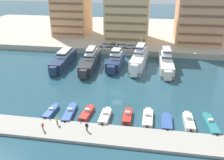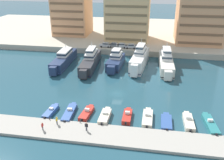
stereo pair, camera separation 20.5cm
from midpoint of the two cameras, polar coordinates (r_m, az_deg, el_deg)
ground_plane at (r=63.88m, az=1.25°, el=-3.14°), size 400.00×400.00×0.00m
quay_promenade at (r=126.54m, az=5.82°, el=10.78°), size 180.00×70.00×2.08m
pier_dock at (r=48.42m, az=-2.01°, el=-12.37°), size 120.00×6.30×0.54m
yacht_navy_far_left at (r=84.59m, az=-10.87°, el=4.65°), size 4.33×21.08×6.53m
yacht_charcoal_left at (r=81.82m, az=-4.86°, el=4.50°), size 4.99×22.47×7.63m
yacht_navy_mid_left at (r=81.42m, az=0.91°, el=4.40°), size 4.80×15.42×7.43m
yacht_white_center_left at (r=81.60m, az=6.39°, el=4.80°), size 5.51×20.14×8.87m
yacht_ivory_center at (r=81.93m, az=12.34°, el=4.15°), size 4.57×21.68×7.99m
motorboat_blue_far_left at (r=56.79m, az=-13.70°, el=-6.99°), size 1.90×6.38×1.24m
motorboat_blue_left at (r=55.59m, az=-9.58°, el=-7.33°), size 2.24×8.14×1.31m
motorboat_red_mid_left at (r=54.90m, az=-5.69°, el=-7.51°), size 2.27×6.63×1.42m
motorboat_cream_center_left at (r=53.24m, az=-1.51°, el=-8.32°), size 2.02×6.70×1.53m
motorboat_red_center at (r=53.56m, az=3.61°, el=-8.24°), size 1.79×6.29×1.51m
motorboat_cream_center_right at (r=53.45m, az=8.23°, el=-8.57°), size 2.11×7.50×1.38m
motorboat_blue_mid_right at (r=52.90m, az=12.42°, el=-9.37°), size 2.21×6.60×0.86m
motorboat_cream_right at (r=53.81m, az=17.17°, el=-9.12°), size 2.00×7.12×1.66m
motorboat_teal_far_right at (r=54.72m, az=21.64°, el=-9.34°), size 2.53×8.12×1.38m
car_silver_far_left at (r=96.25m, az=-1.46°, el=8.08°), size 4.17×2.06×1.80m
car_grey_left at (r=96.07m, az=0.54°, el=8.06°), size 4.20×2.14×1.80m
car_silver_mid_left at (r=95.53m, az=2.33°, el=7.95°), size 4.21×2.14×1.80m
car_silver_center_left at (r=94.72m, az=4.44°, el=7.76°), size 4.12×1.95×1.80m
car_blue_center at (r=94.81m, az=6.67°, el=7.69°), size 4.22×2.17×1.80m
apartment_block_far_left at (r=117.46m, az=-9.13°, el=16.61°), size 15.70×14.92×27.97m
apartment_block_left at (r=106.59m, az=3.76°, el=16.19°), size 17.95×15.05×28.05m
apartment_block_mid_left at (r=107.41m, az=19.62°, el=15.30°), size 17.73×18.10×29.20m
pedestrian_near_edge at (r=48.64m, az=-5.75°, el=-10.40°), size 0.68×0.31×1.77m
pedestrian_mid_deck at (r=50.36m, az=-15.51°, el=-10.02°), size 0.24×0.66×1.69m
pedestrian_far_side at (r=51.44m, az=-12.41°, el=-8.85°), size 0.27×0.68×1.75m
bollard_west at (r=53.63m, az=-14.00°, el=-8.46°), size 0.20×0.20×0.61m
bollard_west_mid at (r=51.54m, az=-7.18°, el=-9.30°), size 0.20×0.20×0.61m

